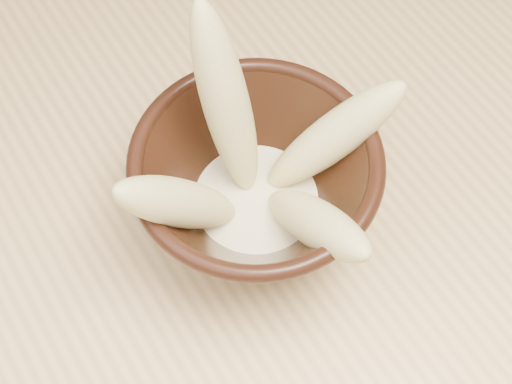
{
  "coord_description": "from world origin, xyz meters",
  "views": [
    {
      "loc": [
        -0.01,
        -0.27,
        1.27
      ],
      "look_at": [
        0.13,
        -0.05,
        0.8
      ],
      "focal_mm": 50.0,
      "sensor_mm": 36.0,
      "label": 1
    }
  ],
  "objects": [
    {
      "name": "table",
      "position": [
        0.0,
        0.0,
        0.67
      ],
      "size": [
        1.2,
        0.8,
        0.75
      ],
      "color": "#E3B87D",
      "rests_on": "ground"
    },
    {
      "name": "banana_upright",
      "position": [
        0.13,
        -0.01,
        0.87
      ],
      "size": [
        0.04,
        0.09,
        0.17
      ],
      "primitive_type": "ellipsoid",
      "rotation": [
        0.33,
        0.0,
        3.15
      ],
      "color": "#D6C67E",
      "rests_on": "bowl"
    },
    {
      "name": "bowl",
      "position": [
        0.13,
        -0.05,
        0.81
      ],
      "size": [
        0.18,
        0.18,
        0.1
      ],
      "rotation": [
        0.0,
        0.0,
        -0.13
      ],
      "color": "black",
      "rests_on": "table"
    },
    {
      "name": "milk_puddle",
      "position": [
        0.13,
        -0.05,
        0.78
      ],
      "size": [
        0.1,
        0.1,
        0.01
      ],
      "primitive_type": "cylinder",
      "color": "beige",
      "rests_on": "bowl"
    },
    {
      "name": "banana_right",
      "position": [
        0.19,
        -0.06,
        0.84
      ],
      "size": [
        0.12,
        0.07,
        0.12
      ],
      "primitive_type": "ellipsoid",
      "rotation": [
        0.78,
        0.0,
        1.27
      ],
      "color": "#D6C67E",
      "rests_on": "bowl"
    },
    {
      "name": "banana_front",
      "position": [
        0.14,
        -0.11,
        0.83
      ],
      "size": [
        0.04,
        0.12,
        0.1
      ],
      "primitive_type": "ellipsoid",
      "rotation": [
        0.92,
        0.0,
        0.02
      ],
      "color": "#D6C67E",
      "rests_on": "bowl"
    },
    {
      "name": "banana_left",
      "position": [
        0.07,
        -0.05,
        0.84
      ],
      "size": [
        0.11,
        0.04,
        0.13
      ],
      "primitive_type": "ellipsoid",
      "rotation": [
        0.64,
        0.0,
        -1.6
      ],
      "color": "#D6C67E",
      "rests_on": "bowl"
    }
  ]
}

